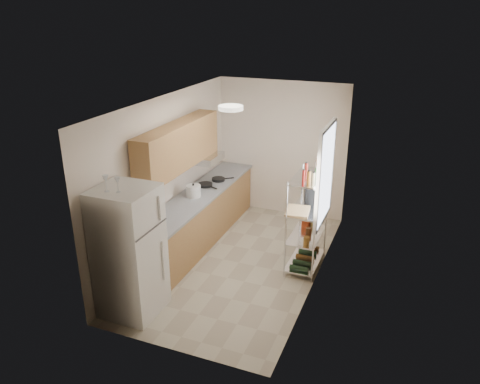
% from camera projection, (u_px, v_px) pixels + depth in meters
% --- Properties ---
extents(room, '(2.52, 4.42, 2.62)m').
position_uv_depth(room, '(239.00, 188.00, 7.05)').
color(room, '#B6AC93').
rests_on(room, ground).
extents(counter_run, '(0.63, 3.51, 0.90)m').
position_uv_depth(counter_run, '(199.00, 218.00, 8.06)').
color(counter_run, '#9F7944').
rests_on(counter_run, ground).
extents(upper_cabinets, '(0.33, 2.20, 0.72)m').
position_uv_depth(upper_cabinets, '(179.00, 146.00, 7.31)').
color(upper_cabinets, '#9F7944').
rests_on(upper_cabinets, room).
extents(range_hood, '(0.50, 0.60, 0.12)m').
position_uv_depth(range_hood, '(205.00, 158.00, 8.14)').
color(range_hood, '#B7BABC').
rests_on(range_hood, room).
extents(window, '(0.06, 1.00, 1.46)m').
position_uv_depth(window, '(325.00, 175.00, 6.84)').
color(window, white).
rests_on(window, room).
extents(bakers_rack, '(0.45, 0.90, 1.73)m').
position_uv_depth(bakers_rack, '(308.00, 202.00, 7.04)').
color(bakers_rack, silver).
rests_on(bakers_rack, ground).
extents(ceiling_dome, '(0.34, 0.34, 0.05)m').
position_uv_depth(ceiling_dome, '(231.00, 108.00, 6.32)').
color(ceiling_dome, white).
rests_on(ceiling_dome, room).
extents(refrigerator, '(0.73, 0.73, 1.77)m').
position_uv_depth(refrigerator, '(129.00, 252.00, 6.06)').
color(refrigerator, silver).
rests_on(refrigerator, ground).
extents(wine_glass_a, '(0.07, 0.07, 0.21)m').
position_uv_depth(wine_glass_a, '(106.00, 183.00, 5.60)').
color(wine_glass_a, silver).
rests_on(wine_glass_a, refrigerator).
extents(wine_glass_b, '(0.07, 0.07, 0.19)m').
position_uv_depth(wine_glass_b, '(118.00, 185.00, 5.59)').
color(wine_glass_b, silver).
rests_on(wine_glass_b, refrigerator).
extents(rice_cooker, '(0.24, 0.24, 0.20)m').
position_uv_depth(rice_cooker, '(193.00, 191.00, 7.74)').
color(rice_cooker, white).
rests_on(rice_cooker, counter_run).
extents(frying_pan_large, '(0.34, 0.34, 0.04)m').
position_uv_depth(frying_pan_large, '(205.00, 185.00, 8.22)').
color(frying_pan_large, black).
rests_on(frying_pan_large, counter_run).
extents(frying_pan_small, '(0.33, 0.33, 0.05)m').
position_uv_depth(frying_pan_small, '(218.00, 179.00, 8.47)').
color(frying_pan_small, black).
rests_on(frying_pan_small, counter_run).
extents(cutting_board, '(0.39, 0.47, 0.03)m').
position_uv_depth(cutting_board, '(298.00, 211.00, 6.92)').
color(cutting_board, tan).
rests_on(cutting_board, bakers_rack).
extents(espresso_machine, '(0.25, 0.31, 0.31)m').
position_uv_depth(espresso_machine, '(310.00, 192.00, 7.23)').
color(espresso_machine, black).
rests_on(espresso_machine, bakers_rack).
extents(storage_bag, '(0.12, 0.15, 0.16)m').
position_uv_depth(storage_bag, '(306.00, 222.00, 7.47)').
color(storage_bag, '#B93A16').
rests_on(storage_bag, bakers_rack).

